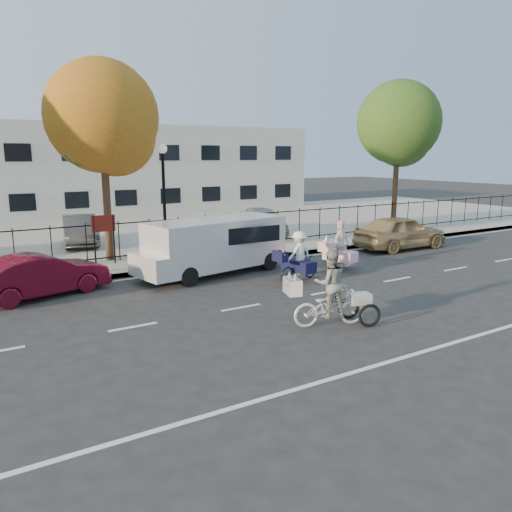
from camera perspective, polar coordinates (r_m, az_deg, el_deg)
ground at (r=13.64m, az=-1.70°, el=-5.92°), size 120.00×120.00×0.00m
road_markings at (r=13.64m, az=-1.70°, el=-5.90°), size 60.00×9.52×0.01m
curb at (r=18.04m, az=-9.67°, el=-1.50°), size 60.00×0.10×0.15m
sidewalk at (r=19.00m, az=-10.85°, el=-0.88°), size 60.00×2.20×0.15m
parking_lot at (r=27.39m, az=-17.44°, el=2.57°), size 60.00×15.60×0.15m
iron_fence at (r=19.86m, az=-12.06°, el=2.03°), size 58.00×0.06×1.50m
building at (r=36.90m, az=-21.57°, el=9.04°), size 34.00×10.00×6.00m
lamppost at (r=19.42m, az=-10.53°, el=8.45°), size 0.36×0.36×4.33m
street_sign at (r=18.88m, az=-17.02°, el=2.88°), size 0.85×0.06×1.80m
zebra_trike at (r=12.19m, az=8.43°, el=-4.63°), size 2.18×1.35×1.88m
unicorn_bike at (r=18.17m, az=9.54°, el=0.51°), size 1.83×1.31×1.80m
bull_bike at (r=16.45m, az=4.86°, el=-0.57°), size 1.79×1.24×1.64m
white_van at (r=17.27m, az=-4.85°, el=1.38°), size 5.66×2.68×1.92m
red_sedan at (r=15.84m, az=-23.35°, el=-2.04°), size 4.07×2.34×1.27m
gold_sedan at (r=22.85m, az=16.18°, el=2.66°), size 4.41×1.83×1.50m
lot_car_c at (r=23.47m, az=-19.47°, el=2.82°), size 1.99×4.13×1.30m
lot_car_d at (r=25.08m, az=0.68°, el=4.09°), size 2.48×4.32×1.38m
tree_mid at (r=19.57m, az=-16.81°, el=14.42°), size 4.08×4.08×7.48m
tree_east at (r=27.75m, az=16.08°, el=14.00°), size 4.28×4.28×7.85m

